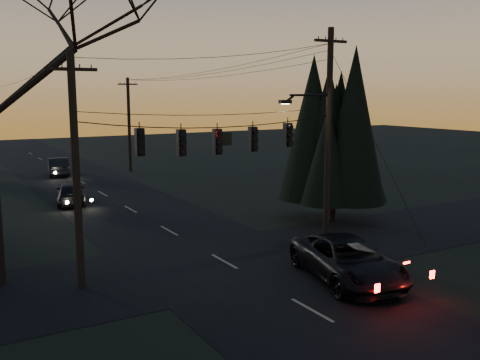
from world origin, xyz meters
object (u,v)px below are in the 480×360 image
utility_pole_far_r (131,171)px  sedan_oncoming_b (58,167)px  suv_near (348,260)px  evergreen_right (335,131)px  utility_pole_left (82,287)px  sedan_oncoming_a (71,193)px  utility_pole_right (325,244)px

utility_pole_far_r → sedan_oncoming_b: 6.38m
utility_pole_far_r → suv_near: 32.52m
utility_pole_far_r → suv_near: size_ratio=1.47×
evergreen_right → suv_near: 10.85m
utility_pole_left → sedan_oncoming_a: bearing=78.2°
utility_pole_left → evergreen_right: size_ratio=0.96×
utility_pole_far_r → sedan_oncoming_b: bearing=174.3°
sedan_oncoming_b → utility_pole_left: bearing=88.8°
utility_pole_far_r → suv_near: (-2.57, -32.41, 0.80)m
evergreen_right → sedan_oncoming_a: bearing=134.6°
evergreen_right → sedan_oncoming_b: size_ratio=1.88×
evergreen_right → sedan_oncoming_b: evergreen_right is taller
utility_pole_right → sedan_oncoming_b: (-6.30, 28.63, 0.77)m
sedan_oncoming_a → utility_pole_right: bearing=129.4°
utility_pole_right → suv_near: size_ratio=1.73×
utility_pole_right → sedan_oncoming_a: 17.57m
suv_near → utility_pole_left: bearing=166.8°
utility_pole_left → sedan_oncoming_a: 15.83m
utility_pole_right → suv_near: utility_pole_right is taller
utility_pole_right → utility_pole_far_r: 28.00m
utility_pole_right → evergreen_right: evergreen_right is taller
utility_pole_far_r → utility_pole_right: bearing=-90.0°
utility_pole_left → suv_near: (8.93, -4.41, 0.80)m
utility_pole_left → utility_pole_far_r: bearing=67.7°
utility_pole_far_r → suv_near: bearing=-94.5°
sedan_oncoming_a → sedan_oncoming_b: (1.97, 13.15, 0.04)m
utility_pole_far_r → sedan_oncoming_b: utility_pole_far_r is taller
utility_pole_right → sedan_oncoming_b: 29.33m
utility_pole_left → sedan_oncoming_b: (5.20, 28.63, 0.77)m
utility_pole_right → utility_pole_left: bearing=180.0°
utility_pole_far_r → suv_near: utility_pole_far_r is taller
evergreen_right → sedan_oncoming_a: 17.23m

